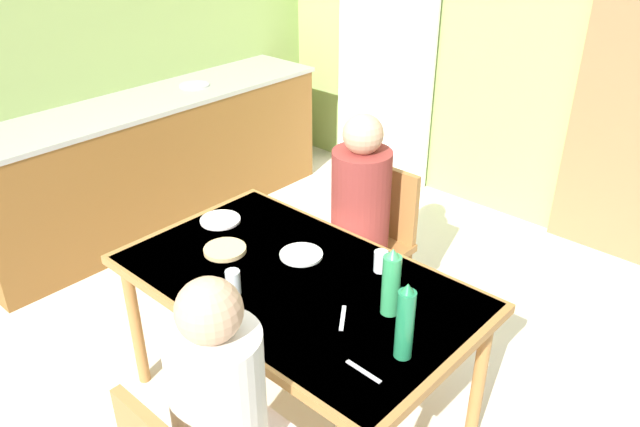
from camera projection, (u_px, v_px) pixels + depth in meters
name	position (u px, v px, depth m)	size (l,w,h in m)	color
ground_plane	(246.00, 386.00, 3.07)	(6.57, 6.57, 0.00)	silver
wall_back	(527.00, 11.00, 4.03)	(4.33, 0.10, 2.86)	#96B25F
wall_left	(93.00, 12.00, 4.02)	(0.10, 3.79, 2.86)	#94AE60
curtain_panel	(386.00, 27.00, 4.69)	(0.90, 0.03, 2.41)	white
kitchen_counter	(157.00, 161.00, 4.37)	(0.61, 2.60, 0.91)	brown
dining_table	(296.00, 292.00, 2.64)	(1.52, 0.91, 0.73)	#A36E38
chair_far_diner	(374.00, 236.00, 3.36)	(0.40, 0.40, 0.87)	#A36E38
person_near_diner	(222.00, 396.00, 1.95)	(0.30, 0.37, 0.77)	silver
person_far_diner	(359.00, 198.00, 3.14)	(0.30, 0.37, 0.77)	#953829
water_bottle_green_near	(391.00, 283.00, 2.34)	(0.07, 0.07, 0.29)	#349E5A
water_bottle_green_far	(405.00, 323.00, 2.12)	(0.06, 0.06, 0.30)	#207B4A
dinner_plate_near_left	(220.00, 220.00, 3.04)	(0.20, 0.20, 0.01)	white
dinner_plate_near_right	(301.00, 255.00, 2.76)	(0.19, 0.19, 0.01)	white
drinking_glass_by_near_diner	(233.00, 282.00, 2.49)	(0.06, 0.06, 0.11)	silver
drinking_glass_by_far_diner	(381.00, 261.00, 2.64)	(0.06, 0.06, 0.09)	silver
bread_plate_sliced	(225.00, 250.00, 2.79)	(0.19, 0.19, 0.02)	#DBB77A
cutlery_knife_near	(363.00, 371.00, 2.12)	(0.15, 0.02, 0.00)	silver
cutlery_fork_near	(343.00, 318.00, 2.37)	(0.15, 0.02, 0.00)	silver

